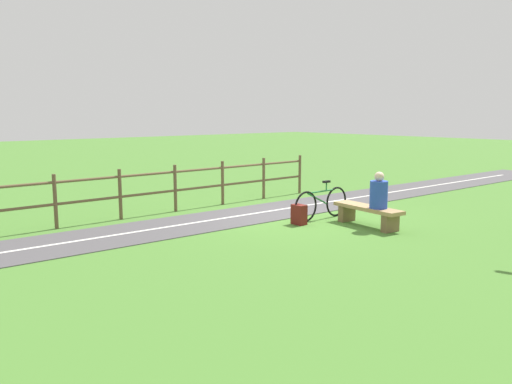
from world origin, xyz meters
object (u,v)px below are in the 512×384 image
object	(u,v)px
bench	(368,212)
backpack	(299,215)
bicycle	(322,203)
person_seated	(379,193)

from	to	relation	value
bench	backpack	xyz separation A→B (m)	(1.10, 0.99, -0.09)
bicycle	person_seated	bearing A→B (deg)	95.51
bicycle	backpack	size ratio (longest dim) A/B	4.00
bench	person_seated	bearing A→B (deg)	-180.00
person_seated	backpack	distance (m)	1.78
person_seated	bicycle	world-z (taller)	person_seated
person_seated	bicycle	distance (m)	1.52
bicycle	backpack	world-z (taller)	bicycle
bench	person_seated	world-z (taller)	person_seated
bicycle	bench	bearing A→B (deg)	98.91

